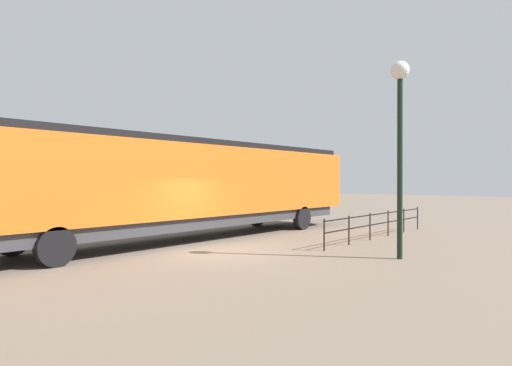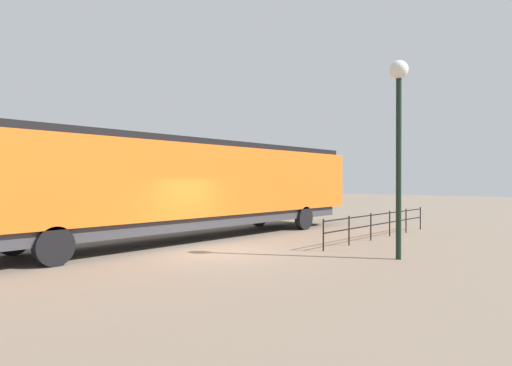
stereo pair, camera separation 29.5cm
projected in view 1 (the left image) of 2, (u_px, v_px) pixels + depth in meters
The scene contains 4 objects.
ground_plane at pixel (220, 252), 14.76m from camera, with size 120.00×120.00×0.00m, color #756656.
locomotive at pixel (199, 184), 18.24m from camera, with size 3.11×18.81×3.92m.
lamp_post at pixel (400, 114), 13.45m from camera, with size 0.56×0.56×5.92m.
platform_fence at pixel (379, 221), 18.33m from camera, with size 0.05×8.71×1.07m.
Camera 1 is at (10.30, -10.62, 2.36)m, focal length 31.64 mm.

